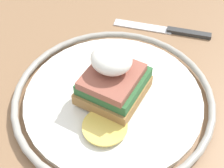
{
  "coord_description": "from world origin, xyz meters",
  "views": [
    {
      "loc": [
        -0.23,
        -0.13,
        1.1
      ],
      "look_at": [
        0.02,
        0.0,
        0.79
      ],
      "focal_mm": 50.0,
      "sensor_mm": 36.0,
      "label": 1
    }
  ],
  "objects": [
    {
      "name": "dining_table",
      "position": [
        0.0,
        0.0,
        0.62
      ],
      "size": [
        0.84,
        0.76,
        0.75
      ],
      "color": "#846042",
      "rests_on": "ground_plane"
    },
    {
      "name": "plate",
      "position": [
        0.02,
        0.0,
        0.76
      ],
      "size": [
        0.29,
        0.29,
        0.02
      ],
      "color": "silver",
      "rests_on": "dining_table"
    },
    {
      "name": "sandwich",
      "position": [
        0.02,
        0.0,
        0.8
      ],
      "size": [
        0.13,
        0.09,
        0.08
      ],
      "color": "#9E703D",
      "rests_on": "plate"
    },
    {
      "name": "knife",
      "position": [
        0.21,
        -0.01,
        0.76
      ],
      "size": [
        0.06,
        0.17,
        0.01
      ],
      "color": "#2D2D2D",
      "rests_on": "dining_table"
    }
  ]
}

